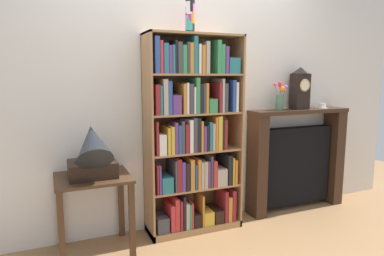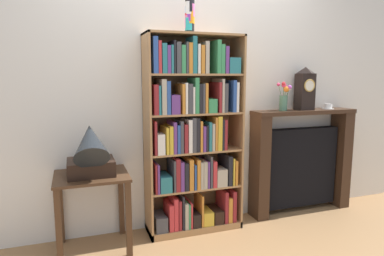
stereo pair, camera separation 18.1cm
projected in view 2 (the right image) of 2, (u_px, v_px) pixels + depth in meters
ground_plane at (198, 235)px, 3.07m from camera, size 7.70×6.40×0.02m
wall_back at (202, 87)px, 3.21m from camera, size 4.70×0.08×2.60m
bookshelf at (192, 139)px, 3.04m from camera, size 0.86×0.30×1.76m
cup_stack at (190, 16)px, 2.84m from camera, size 0.08×0.08×0.27m
side_table_left at (92, 192)px, 2.73m from camera, size 0.57×0.49×0.63m
gramophone at (91, 152)px, 2.61m from camera, size 0.36×0.47×0.49m
fireplace_mantel at (301, 162)px, 3.54m from camera, size 1.11×0.24×1.06m
mantel_clock at (305, 89)px, 3.40m from camera, size 0.16×0.14×0.43m
flower_vase at (284, 98)px, 3.33m from camera, size 0.12×0.11×0.28m
teacup_with_saucer at (328, 107)px, 3.53m from camera, size 0.13×0.12×0.05m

